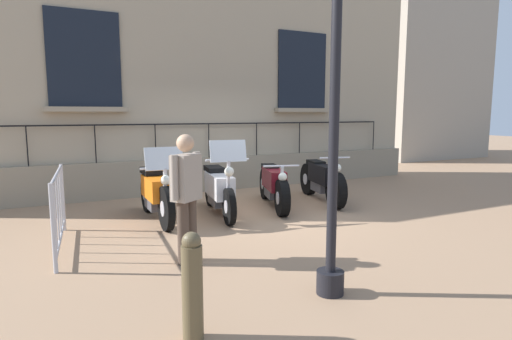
% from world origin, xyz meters
% --- Properties ---
extents(ground_plane, '(60.00, 60.00, 0.00)m').
position_xyz_m(ground_plane, '(0.00, 0.00, 0.00)').
color(ground_plane, '#9E7A5B').
extents(building_facade, '(0.82, 11.89, 6.02)m').
position_xyz_m(building_facade, '(-2.76, -0.00, 2.90)').
color(building_facade, tan).
rests_on(building_facade, ground_plane).
extents(motorcycle_orange, '(2.13, 0.73, 1.31)m').
position_xyz_m(motorcycle_orange, '(-0.14, -1.77, 0.47)').
color(motorcycle_orange, black).
rests_on(motorcycle_orange, ground_plane).
extents(motorcycle_white, '(2.15, 0.80, 1.40)m').
position_xyz_m(motorcycle_white, '(-0.05, -0.66, 0.47)').
color(motorcycle_white, black).
rests_on(motorcycle_white, ground_plane).
extents(motorcycle_maroon, '(2.16, 0.92, 0.91)m').
position_xyz_m(motorcycle_maroon, '(-0.19, 0.54, 0.43)').
color(motorcycle_maroon, black).
rests_on(motorcycle_maroon, ground_plane).
extents(motorcycle_black, '(2.19, 0.79, 1.00)m').
position_xyz_m(motorcycle_black, '(-0.22, 1.70, 0.44)').
color(motorcycle_black, black).
rests_on(motorcycle_black, ground_plane).
extents(lamppost, '(0.34, 0.34, 3.79)m').
position_xyz_m(lamppost, '(3.60, -0.89, 2.23)').
color(lamppost, black).
rests_on(lamppost, ground_plane).
extents(crowd_barrier, '(1.96, 0.21, 1.05)m').
position_xyz_m(crowd_barrier, '(0.78, -3.30, 0.56)').
color(crowd_barrier, '#B7B7BF').
rests_on(crowd_barrier, ground_plane).
extents(bollard, '(0.17, 0.17, 0.90)m').
position_xyz_m(bollard, '(3.81, -2.41, 0.45)').
color(bollard, brown).
rests_on(bollard, ground_plane).
extents(pedestrian_standing, '(0.39, 0.45, 1.58)m').
position_xyz_m(pedestrian_standing, '(2.07, -1.91, 0.89)').
color(pedestrian_standing, '#47382D').
rests_on(pedestrian_standing, ground_plane).
extents(distant_building, '(3.95, 4.96, 10.99)m').
position_xyz_m(distant_building, '(-6.48, 10.77, 5.50)').
color(distant_building, '#9E9384').
rests_on(distant_building, ground_plane).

